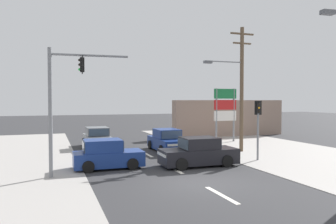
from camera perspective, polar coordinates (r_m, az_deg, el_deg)
name	(u,v)px	position (r m, az deg, el deg)	size (l,w,h in m)	color
ground_plane	(199,183)	(14.62, 5.36, -12.14)	(140.00, 140.00, 0.00)	#303033
lane_dash_near	(221,195)	(12.90, 9.29, -14.06)	(0.20, 2.40, 0.01)	silver
lane_dash_mid	(174,169)	(17.31, 1.04, -9.88)	(0.20, 2.40, 0.01)	silver
lane_dash_far	(147,154)	(21.97, -3.69, -7.33)	(0.20, 2.40, 0.01)	silver
kerb_right_verge	(323,161)	(21.43, 25.39, -7.74)	(10.00, 44.00, 0.02)	#A39E99
utility_pole_midground_right	(240,85)	(23.26, 12.40, 4.66)	(3.78, 0.34, 8.62)	brown
traffic_signal_mast	(62,95)	(15.95, -17.91, 2.85)	(3.69, 0.44, 6.00)	slate
pedestal_signal_right_kerb	(258,120)	(20.14, 15.41, -1.34)	(0.44, 0.30, 3.56)	slate
shopping_plaza_sign	(225,107)	(28.51, 9.93, 0.81)	(2.10, 0.16, 4.60)	slate
shopfront_wall_far	(229,118)	(33.54, 10.64, -1.04)	(12.00, 1.00, 3.60)	gray
sedan_oncoming_near	(199,153)	(18.10, 5.36, -7.11)	(4.28, 1.97, 1.56)	black
sedan_kerbside_parked	(97,139)	(25.29, -12.23, -4.54)	(1.90, 4.25, 1.56)	slate
sedan_oncoming_mid	(167,141)	(23.11, -0.16, -5.11)	(1.92, 4.25, 1.56)	navy
hatchback_crossing_left	(107,155)	(17.63, -10.59, -7.38)	(3.67, 1.83, 1.53)	navy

